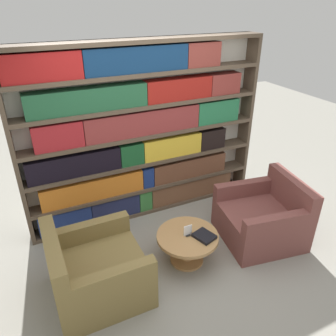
% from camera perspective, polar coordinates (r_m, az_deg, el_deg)
% --- Properties ---
extents(ground_plane, '(14.00, 14.00, 0.00)m').
position_cam_1_polar(ground_plane, '(4.05, 3.59, -16.30)').
color(ground_plane, gray).
extents(bookshelf, '(3.29, 0.30, 2.38)m').
position_cam_1_polar(bookshelf, '(4.38, -4.72, 5.63)').
color(bookshelf, silver).
rests_on(bookshelf, ground_plane).
extents(armchair_left, '(0.94, 0.92, 0.81)m').
position_cam_1_polar(armchair_left, '(3.63, -12.51, -17.35)').
color(armchair_left, olive).
rests_on(armchair_left, ground_plane).
extents(armchair_right, '(1.07, 1.05, 0.81)m').
position_cam_1_polar(armchair_right, '(4.42, 16.18, -8.50)').
color(armchair_right, brown).
rests_on(armchair_right, ground_plane).
extents(coffee_table, '(0.72, 0.72, 0.38)m').
position_cam_1_polar(coffee_table, '(3.92, 3.38, -12.78)').
color(coffee_table, '#AD7F4C').
rests_on(coffee_table, ground_plane).
extents(table_sign, '(0.10, 0.06, 0.13)m').
position_cam_1_polar(table_sign, '(3.81, 3.45, -10.93)').
color(table_sign, black).
rests_on(table_sign, coffee_table).
extents(stray_book, '(0.25, 0.28, 0.04)m').
position_cam_1_polar(stray_book, '(3.82, 6.34, -11.69)').
color(stray_book, black).
rests_on(stray_book, coffee_table).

